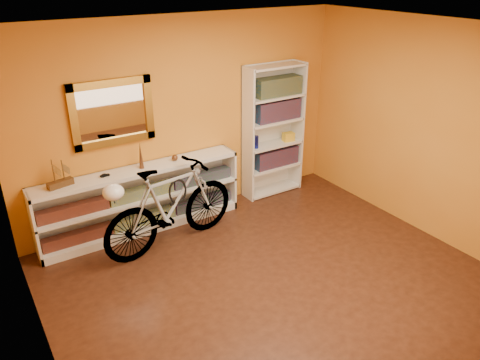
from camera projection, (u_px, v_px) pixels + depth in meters
floor at (275, 283)px, 5.01m from camera, size 4.50×4.00×0.01m
ceiling at (285, 31)px, 3.90m from camera, size 4.50×4.00×0.01m
back_wall at (186, 119)px, 5.99m from camera, size 4.50×0.01×2.60m
left_wall at (29, 241)px, 3.36m from camera, size 0.01×4.00×2.60m
right_wall at (431, 132)px, 5.55m from camera, size 0.01×4.00×2.60m
gilt_mirror at (113, 113)px, 5.39m from camera, size 0.98×0.06×0.78m
wall_socket at (245, 178)px, 6.85m from camera, size 0.09×0.02×0.09m
console_unit at (142, 200)px, 5.84m from camera, size 2.60×0.35×0.85m
cd_row_lower at (144, 218)px, 5.94m from camera, size 2.50×0.13×0.14m
cd_row_upper at (142, 193)px, 5.78m from camera, size 2.50×0.13×0.14m
model_ship at (58, 173)px, 5.15m from camera, size 0.30×0.17×0.34m
toy_car at (105, 176)px, 5.46m from camera, size 0.00×0.00×0.00m
bronze_ornament at (141, 155)px, 5.61m from camera, size 0.06×0.06×0.34m
decorative_orb at (175, 158)px, 5.88m from camera, size 0.08×0.08×0.08m
bookcase at (273, 131)px, 6.63m from camera, size 0.90×0.30×1.90m
book_row_a at (275, 157)px, 6.83m from camera, size 0.70×0.22×0.26m
book_row_b at (277, 110)px, 6.53m from camera, size 0.70×0.22×0.28m
book_row_c at (278, 86)px, 6.39m from camera, size 0.70×0.22×0.25m
travel_mug at (256, 142)px, 6.51m from camera, size 0.08×0.08×0.18m
red_tin at (261, 91)px, 6.30m from camera, size 0.18×0.18×0.19m
yellow_bag at (288, 137)px, 6.78m from camera, size 0.18×0.13×0.13m
bicycle at (171, 206)px, 5.48m from camera, size 0.72×1.85×1.06m
helmet at (113, 192)px, 4.90m from camera, size 0.23×0.22×0.17m
u_lock at (178, 191)px, 5.47m from camera, size 0.23×0.02×0.23m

